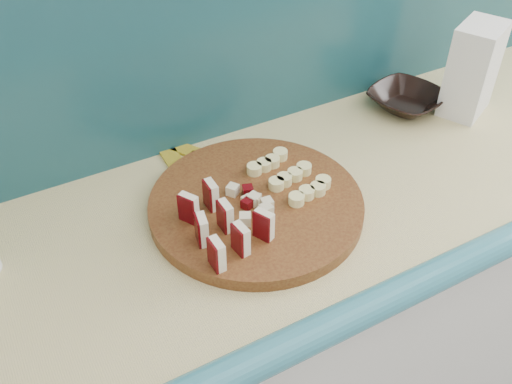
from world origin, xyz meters
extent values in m
cube|color=silver|center=(0.10, 1.50, 0.44)|extent=(2.20, 0.60, 0.88)
cube|color=#DDCF81|center=(0.10, 1.50, 0.90)|extent=(2.20, 0.60, 0.03)
cylinder|color=#431C0E|center=(-0.36, 1.51, 0.92)|extent=(0.51, 0.51, 0.03)
cube|color=#F7E7C6|center=(-0.50, 1.39, 0.97)|extent=(0.02, 0.04, 0.06)
cube|color=#480509|center=(-0.51, 1.38, 0.97)|extent=(0.01, 0.04, 0.06)
cube|color=#F7E7C6|center=(-0.50, 1.45, 0.97)|extent=(0.02, 0.04, 0.06)
cube|color=#480509|center=(-0.51, 1.45, 0.97)|extent=(0.01, 0.04, 0.06)
cube|color=#F7E7C6|center=(-0.50, 1.52, 0.97)|extent=(0.02, 0.04, 0.06)
cube|color=#480509|center=(-0.51, 1.52, 0.97)|extent=(0.01, 0.04, 0.06)
cube|color=#F7E7C6|center=(-0.45, 1.40, 0.97)|extent=(0.02, 0.04, 0.06)
cube|color=#480509|center=(-0.46, 1.40, 0.97)|extent=(0.01, 0.04, 0.06)
cube|color=#F7E7C6|center=(-0.45, 1.46, 0.97)|extent=(0.02, 0.04, 0.06)
cube|color=#480509|center=(-0.46, 1.46, 0.97)|extent=(0.01, 0.04, 0.06)
cube|color=#F7E7C6|center=(-0.44, 1.53, 0.97)|extent=(0.02, 0.04, 0.06)
cube|color=#480509|center=(-0.45, 1.53, 0.97)|extent=(0.01, 0.04, 0.06)
cube|color=#F7E7C6|center=(-0.40, 1.41, 0.97)|extent=(0.02, 0.04, 0.06)
cube|color=#480509|center=(-0.41, 1.41, 0.97)|extent=(0.01, 0.04, 0.06)
cube|color=#F3EDC2|center=(-0.38, 1.50, 0.95)|extent=(0.02, 0.02, 0.02)
cube|color=#F3EDC2|center=(-0.37, 1.52, 0.95)|extent=(0.02, 0.02, 0.02)
cube|color=#480509|center=(-0.39, 1.53, 0.95)|extent=(0.02, 0.02, 0.02)
cube|color=#F3EDC2|center=(-0.39, 1.51, 0.95)|extent=(0.02, 0.02, 0.02)
cube|color=#F3EDC2|center=(-0.40, 1.50, 0.95)|extent=(0.02, 0.02, 0.02)
cube|color=#F3EDC2|center=(-0.41, 1.49, 0.95)|extent=(0.02, 0.02, 0.02)
cube|color=#F3EDC2|center=(-0.39, 1.49, 0.95)|extent=(0.02, 0.02, 0.02)
cube|color=#F3EDC2|center=(-0.38, 1.48, 0.95)|extent=(0.02, 0.02, 0.02)
cube|color=#480509|center=(-0.36, 1.49, 0.95)|extent=(0.02, 0.02, 0.02)
cylinder|color=#EDE491|center=(-0.29, 1.46, 0.95)|extent=(0.03, 0.03, 0.02)
cylinder|color=#EDE491|center=(-0.27, 1.46, 0.95)|extent=(0.03, 0.03, 0.02)
cylinder|color=#EDE491|center=(-0.24, 1.47, 0.95)|extent=(0.03, 0.03, 0.02)
cylinder|color=#EDE491|center=(-0.22, 1.47, 0.95)|extent=(0.03, 0.03, 0.02)
cylinder|color=#EDE491|center=(-0.31, 1.52, 0.95)|extent=(0.03, 0.03, 0.02)
cylinder|color=#EDE491|center=(-0.28, 1.53, 0.95)|extent=(0.03, 0.03, 0.02)
cylinder|color=#EDE491|center=(-0.26, 1.53, 0.95)|extent=(0.03, 0.03, 0.02)
cylinder|color=#EDE491|center=(-0.23, 1.54, 0.95)|extent=(0.03, 0.03, 0.02)
cylinder|color=#EDE491|center=(-0.32, 1.58, 0.95)|extent=(0.03, 0.03, 0.02)
cylinder|color=#EDE491|center=(-0.30, 1.59, 0.95)|extent=(0.03, 0.03, 0.02)
cylinder|color=#EDE491|center=(-0.27, 1.59, 0.95)|extent=(0.03, 0.03, 0.02)
cylinder|color=#EDE491|center=(-0.25, 1.60, 0.95)|extent=(0.03, 0.03, 0.02)
imported|color=black|center=(0.16, 1.66, 0.93)|extent=(0.22, 0.22, 0.04)
cube|color=white|center=(0.27, 1.59, 1.02)|extent=(0.16, 0.14, 0.22)
cube|color=yellow|center=(-0.44, 1.70, 0.91)|extent=(0.04, 0.17, 0.01)
cube|color=yellow|center=(-0.38, 1.72, 0.91)|extent=(0.12, 0.16, 0.01)
cube|color=yellow|center=(-0.33, 1.69, 0.91)|extent=(0.17, 0.11, 0.01)
camera|label=1|loc=(-0.77, 0.76, 1.67)|focal=40.00mm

